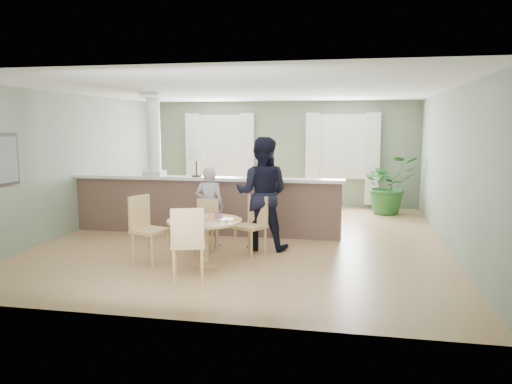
% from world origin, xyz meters
% --- Properties ---
extents(ground, '(8.00, 8.00, 0.00)m').
position_xyz_m(ground, '(0.00, 0.00, 0.00)').
color(ground, tan).
rests_on(ground, ground).
extents(room_shell, '(7.02, 8.02, 2.71)m').
position_xyz_m(room_shell, '(-0.03, 0.63, 1.81)').
color(room_shell, gray).
rests_on(room_shell, ground).
extents(pony_wall, '(5.32, 0.38, 2.70)m').
position_xyz_m(pony_wall, '(-0.99, 0.20, 0.71)').
color(pony_wall, brown).
rests_on(pony_wall, ground).
extents(sofa, '(3.13, 1.37, 0.90)m').
position_xyz_m(sofa, '(0.08, 1.43, 0.45)').
color(sofa, '#886A4A').
rests_on(sofa, ground).
extents(houseplant, '(1.60, 1.53, 1.38)m').
position_xyz_m(houseplant, '(2.70, 3.20, 0.69)').
color(houseplant, '#255C24').
rests_on(houseplant, ground).
extents(dining_table, '(1.12, 1.12, 0.77)m').
position_xyz_m(dining_table, '(-0.27, -1.80, 0.54)').
color(dining_table, tan).
rests_on(dining_table, ground).
extents(chair_far_boy, '(0.40, 0.40, 0.86)m').
position_xyz_m(chair_far_boy, '(-0.50, -1.00, 0.47)').
color(chair_far_boy, tan).
rests_on(chair_far_boy, ground).
extents(chair_far_man, '(0.58, 0.58, 0.94)m').
position_xyz_m(chair_far_man, '(0.31, -1.06, 0.52)').
color(chair_far_man, tan).
rests_on(chair_far_man, ground).
extents(chair_near, '(0.57, 0.57, 1.01)m').
position_xyz_m(chair_near, '(-0.26, -2.65, 0.56)').
color(chair_near, tan).
rests_on(chair_near, ground).
extents(chair_side, '(0.58, 0.58, 1.02)m').
position_xyz_m(chair_side, '(-1.19, -1.88, 0.56)').
color(chair_side, tan).
rests_on(chair_side, ground).
extents(child_person, '(0.51, 0.34, 1.39)m').
position_xyz_m(child_person, '(-0.54, -0.67, 0.69)').
color(child_person, '#99999E').
rests_on(child_person, ground).
extents(man_person, '(0.93, 0.73, 1.90)m').
position_xyz_m(man_person, '(0.40, -0.73, 0.95)').
color(man_person, black).
rests_on(man_person, ground).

